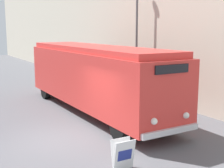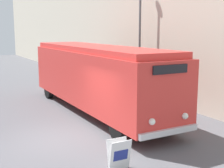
{
  "view_description": "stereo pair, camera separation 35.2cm",
  "coord_description": "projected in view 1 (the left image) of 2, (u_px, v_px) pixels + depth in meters",
  "views": [
    {
      "loc": [
        -3.67,
        -9.83,
        3.8
      ],
      "look_at": [
        2.25,
        0.26,
        1.77
      ],
      "focal_mm": 50.0,
      "sensor_mm": 36.0,
      "label": 1
    },
    {
      "loc": [
        -3.36,
        -10.0,
        3.8
      ],
      "look_at": [
        2.25,
        0.26,
        1.77
      ],
      "focal_mm": 50.0,
      "sensor_mm": 36.0,
      "label": 2
    }
  ],
  "objects": [
    {
      "name": "streetlamp",
      "position": [
        137.0,
        23.0,
        16.89
      ],
      "size": [
        0.36,
        0.36,
        6.49
      ],
      "color": "#595E60",
      "rests_on": "ground_plane"
    },
    {
      "name": "ground_plane",
      "position": [
        60.0,
        141.0,
        10.83
      ],
      "size": [
        80.0,
        80.0,
        0.0
      ],
      "primitive_type": "plane",
      "color": "#56565B"
    },
    {
      "name": "sign_board",
      "position": [
        123.0,
        155.0,
        8.53
      ],
      "size": [
        0.63,
        0.33,
        0.87
      ],
      "color": "gray",
      "rests_on": "ground_plane"
    },
    {
      "name": "building_wall_right",
      "position": [
        100.0,
        24.0,
        22.07
      ],
      "size": [
        0.3,
        60.0,
        8.49
      ],
      "color": "beige",
      "rests_on": "ground_plane"
    },
    {
      "name": "vintage_bus",
      "position": [
        94.0,
        75.0,
        14.44
      ],
      "size": [
        2.43,
        10.82,
        3.09
      ],
      "color": "black",
      "rests_on": "ground_plane"
    }
  ]
}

